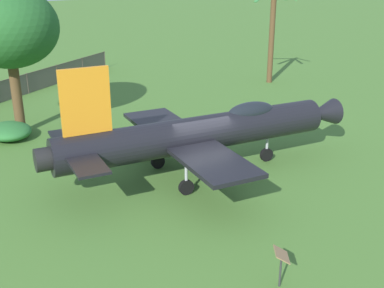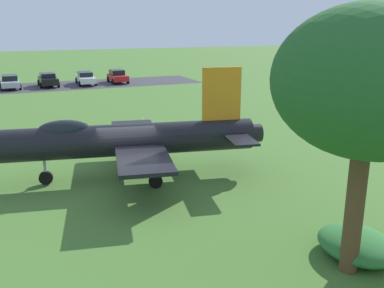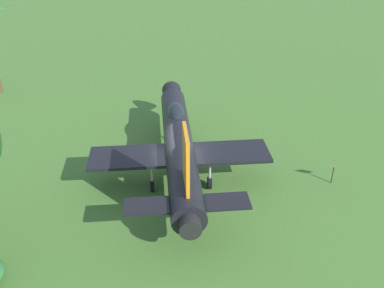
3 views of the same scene
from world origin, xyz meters
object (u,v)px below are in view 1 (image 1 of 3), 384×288
at_px(display_jet, 204,132).
at_px(shrub_near_fence, 9,131).
at_px(palm_tree, 272,33).
at_px(info_plaque, 281,260).
at_px(shade_tree, 8,28).

distance_m(display_jet, shrub_near_fence, 10.80).
bearing_deg(palm_tree, display_jet, 36.40).
xyz_separation_m(display_jet, shrub_near_fence, (5.30, -9.29, -1.48)).
bearing_deg(display_jet, info_plaque, -102.23).
xyz_separation_m(shade_tree, info_plaque, (-1.61, 17.07, -4.55)).
bearing_deg(shade_tree, info_plaque, 95.39).
bearing_deg(info_plaque, palm_tree, -133.99).
bearing_deg(palm_tree, info_plaque, 46.01).
bearing_deg(display_jet, palm_tree, 46.15).
relative_size(display_jet, palm_tree, 1.99).
distance_m(display_jet, info_plaque, 7.88).
height_order(display_jet, palm_tree, palm_tree).
height_order(shade_tree, info_plaque, shade_tree).
bearing_deg(info_plaque, shade_tree, -84.61).
xyz_separation_m(palm_tree, shrub_near_fence, (19.40, 1.10, -3.23)).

